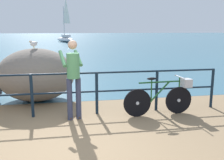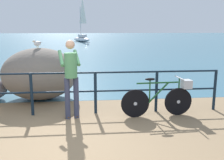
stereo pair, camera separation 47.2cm
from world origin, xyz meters
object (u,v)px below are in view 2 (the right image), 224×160
person_at_railing (71,75)px  seagull (37,43)px  breakwater_boulder_main (40,74)px  sailboat (82,37)px  bicycle (163,97)px

person_at_railing → seagull: 2.07m
breakwater_boulder_main → sailboat: bearing=88.9°
person_at_railing → sailboat: size_ratio=0.29×
person_at_railing → seagull: size_ratio=5.59×
bicycle → seagull: 3.77m
bicycle → person_at_railing: person_at_railing is taller
person_at_railing → breakwater_boulder_main: size_ratio=0.83×
bicycle → seagull: size_ratio=5.33×
bicycle → person_at_railing: 2.18m
sailboat → person_at_railing: bearing=153.5°
person_at_railing → seagull: (-1.01, 1.69, 0.63)m
seagull → bicycle: bearing=94.4°
bicycle → person_at_railing: bearing=175.1°
person_at_railing → seagull: bearing=18.4°
sailboat → seagull: bearing=151.6°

